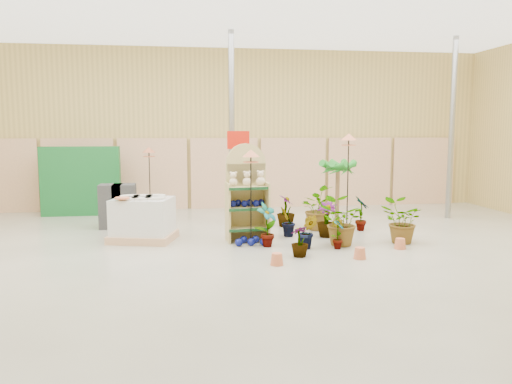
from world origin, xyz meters
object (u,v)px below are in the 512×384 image
Objects in this scene: pallet_stack at (143,219)px; display_shelf at (246,196)px; bird_table_front at (251,157)px; potted_plant_2 at (339,222)px.

display_shelf is at bearing 7.88° from pallet_stack.
display_shelf is 1.06× the size of bird_table_front.
pallet_stack is at bearing 168.18° from display_shelf.
display_shelf is 1.92m from potted_plant_2.
potted_plant_2 is at bearing -29.13° from display_shelf.
pallet_stack is at bearing 165.67° from potted_plant_2.
display_shelf is 1.37× the size of pallet_stack.
potted_plant_2 is at bearing -10.61° from bird_table_front.
display_shelf reaches higher than bird_table_front.
pallet_stack is 2.56m from bird_table_front.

